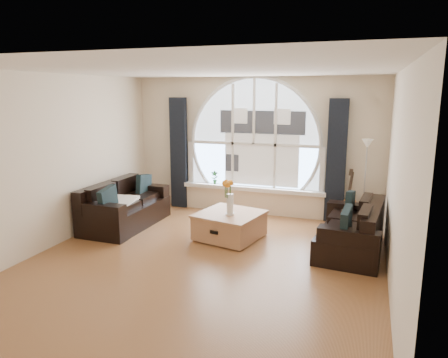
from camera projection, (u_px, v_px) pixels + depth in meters
ground at (204, 262)px, 6.09m from camera, size 5.00×5.50×0.01m
ceiling at (202, 70)px, 5.54m from camera, size 5.00×5.50×0.01m
wall_back at (254, 146)px, 8.36m from camera, size 5.00×0.01×2.70m
wall_front at (71, 232)px, 3.27m from camera, size 5.00×0.01×2.70m
wall_left at (55, 161)px, 6.62m from camera, size 0.01×5.50×2.70m
wall_right at (397, 183)px, 5.01m from camera, size 0.01×5.50×2.70m
attic_slope at (377, 98)px, 4.91m from camera, size 0.92×5.50×0.72m
arched_window at (254, 133)px, 8.27m from camera, size 2.60×0.06×2.15m
window_sill at (253, 188)px, 8.44m from camera, size 2.90×0.22×0.08m
window_frame at (254, 133)px, 8.25m from camera, size 2.76×0.08×2.15m
neighbor_house at (261, 139)px, 8.24m from camera, size 1.70×0.02×1.50m
curtain_left at (179, 153)px, 8.80m from camera, size 0.35×0.12×2.30m
curtain_right at (336, 161)px, 7.78m from camera, size 0.35×0.12×2.30m
sofa_left at (125, 205)px, 7.66m from camera, size 0.92×1.80×0.80m
sofa_right at (351, 226)px, 6.43m from camera, size 1.00×1.74×0.74m
coffee_chest at (230, 224)px, 7.03m from camera, size 1.17×1.17×0.48m
throw_blanket at (119, 202)px, 7.43m from camera, size 0.62×0.62×0.10m
vase_flowers at (230, 192)px, 6.81m from camera, size 0.24×0.24×0.70m
floor_lamp at (365, 184)px, 7.54m from camera, size 0.24×0.24×1.60m
guitar at (350, 196)px, 7.73m from camera, size 0.43×0.37×1.06m
potted_plant at (215, 177)px, 8.66m from camera, size 0.17×0.15×0.27m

